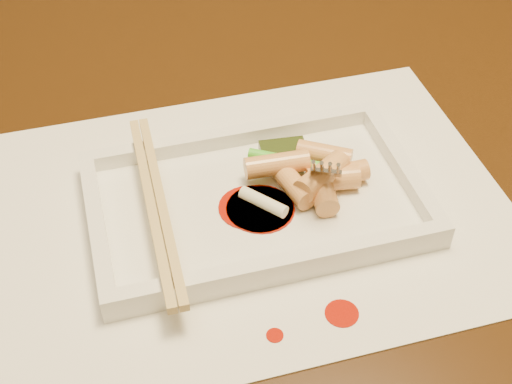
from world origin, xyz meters
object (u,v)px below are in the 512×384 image
object	(u,v)px
placemat	(256,209)
fork	(339,98)
plate_base	(256,205)
chopstick_a	(151,205)
table	(183,182)

from	to	relation	value
placemat	fork	size ratio (longest dim) A/B	2.86
plate_base	chopstick_a	world-z (taller)	chopstick_a
placemat	table	bearing A→B (deg)	103.29
table	plate_base	xyz separation A→B (m)	(0.04, -0.15, 0.11)
table	chopstick_a	distance (m)	0.21
chopstick_a	fork	distance (m)	0.16
chopstick_a	placemat	bearing A→B (deg)	0.00
plate_base	fork	bearing A→B (deg)	14.42
placemat	plate_base	xyz separation A→B (m)	(0.00, 0.00, 0.00)
plate_base	chopstick_a	bearing A→B (deg)	180.00
plate_base	fork	size ratio (longest dim) A/B	1.86
placemat	plate_base	bearing A→B (deg)	0.00
placemat	fork	xyz separation A→B (m)	(0.07, 0.02, 0.08)
table	placemat	bearing A→B (deg)	-76.71
table	placemat	distance (m)	0.19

